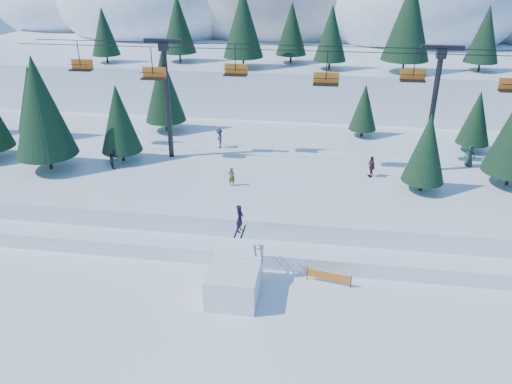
# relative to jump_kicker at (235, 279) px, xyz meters

# --- Properties ---
(ground) EXTENTS (160.00, 160.00, 0.00)m
(ground) POSITION_rel_jump_kicker_xyz_m (0.20, -2.10, -1.15)
(ground) COLOR white
(ground) RESTS_ON ground
(mid_shelf) EXTENTS (70.00, 22.00, 2.50)m
(mid_shelf) POSITION_rel_jump_kicker_xyz_m (0.20, 15.90, 0.10)
(mid_shelf) COLOR white
(mid_shelf) RESTS_ON ground
(berm) EXTENTS (70.00, 6.00, 1.10)m
(berm) POSITION_rel_jump_kicker_xyz_m (0.20, 5.90, -0.60)
(berm) COLOR white
(berm) RESTS_ON ground
(mountain_ridge) EXTENTS (119.00, 60.00, 26.46)m
(mountain_ridge) POSITION_rel_jump_kicker_xyz_m (-4.88, 71.24, 8.49)
(mountain_ridge) COLOR white
(mountain_ridge) RESTS_ON ground
(jump_kicker) EXTENTS (3.00, 4.28, 5.41)m
(jump_kicker) POSITION_rel_jump_kicker_xyz_m (0.00, 0.00, 0.00)
(jump_kicker) COLOR white
(jump_kicker) RESTS_ON ground
(chairlift) EXTENTS (46.00, 3.21, 10.28)m
(chairlift) POSITION_rel_jump_kicker_xyz_m (1.82, 15.95, 8.17)
(chairlift) COLOR black
(chairlift) RESTS_ON mid_shelf
(conifer_stand) EXTENTS (61.34, 16.53, 9.54)m
(conifer_stand) POSITION_rel_jump_kicker_xyz_m (0.65, 16.08, 5.81)
(conifer_stand) COLOR black
(conifer_stand) RESTS_ON mid_shelf
(distant_skiers) EXTENTS (30.99, 9.17, 1.88)m
(distant_skiers) POSITION_rel_jump_kicker_xyz_m (1.44, 16.04, 2.23)
(distant_skiers) COLOR #25273B
(distant_skiers) RESTS_ON mid_shelf
(banner_near) EXTENTS (2.82, 0.56, 0.90)m
(banner_near) POSITION_rel_jump_kicker_xyz_m (5.68, 1.99, -0.61)
(banner_near) COLOR black
(banner_near) RESTS_ON ground
(banner_far) EXTENTS (2.79, 0.66, 0.90)m
(banner_far) POSITION_rel_jump_kicker_xyz_m (11.64, 4.21, -0.61)
(banner_far) COLOR black
(banner_far) RESTS_ON ground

